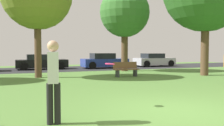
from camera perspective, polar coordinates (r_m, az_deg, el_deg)
ground_plane at (r=6.72m, az=14.79°, el=-10.93°), size 44.00×44.00×0.00m
road_strip at (r=21.62m, az=-11.65°, el=-1.36°), size 44.00×6.40×0.01m
oak_tree_left at (r=19.26m, az=3.00°, el=11.71°), size 3.88×3.88×6.52m
person_bystander at (r=5.37m, az=-13.65°, el=-3.34°), size 0.30×0.36×1.82m
frisbee_disc at (r=6.81m, az=-0.50°, el=-0.21°), size 0.37×0.37×0.05m
parked_car_black at (r=21.72m, az=-16.30°, el=0.17°), size 4.27×1.96×1.28m
parked_car_blue at (r=22.36m, az=-1.85°, el=0.44°), size 4.17×2.03×1.36m
parked_car_silver at (r=25.11m, az=9.84°, el=0.64°), size 4.01×2.05×1.32m
park_bench at (r=14.89m, az=3.30°, el=-1.45°), size 1.60×0.45×0.90m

